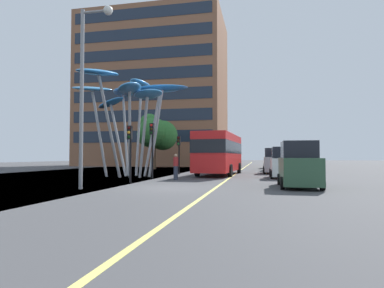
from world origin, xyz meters
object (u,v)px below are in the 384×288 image
Objects in this scene: red_bus at (220,151)px; traffic_light_kerb_far at (152,139)px; street_lamp at (88,75)px; car_side_street at (275,161)px; leaf_sculpture at (130,94)px; car_parked_near at (299,166)px; car_parked_far at (274,162)px; traffic_light_island_mid at (179,147)px; traffic_light_kerb_near at (130,141)px; car_far_side at (272,160)px; car_parked_mid at (284,164)px; pedestrian at (176,167)px.

traffic_light_kerb_far reaches higher than red_bus.
traffic_light_kerb_far is 8.10m from street_lamp.
street_lamp reaches higher than car_side_street.
leaf_sculpture is 2.40× the size of car_parked_near.
car_parked_far is 0.46× the size of street_lamp.
car_parked_far is at bearing 22.18° from traffic_light_island_mid.
car_parked_far is (8.65, 8.92, -1.72)m from traffic_light_kerb_far.
car_parked_near is at bearing -87.39° from car_parked_far.
traffic_light_kerb_near is 27.21m from car_far_side.
car_parked_near is at bearing -26.44° from traffic_light_kerb_far.
traffic_light_kerb_near is 0.83× the size of car_parked_far.
leaf_sculpture is 3.06× the size of traffic_light_island_mid.
car_parked_mid is at bearing 4.19° from leaf_sculpture.
leaf_sculpture is 14.20m from car_parked_far.
traffic_light_kerb_near is (2.27, -5.37, -3.88)m from leaf_sculpture.
traffic_light_island_mid is at bearing 85.13° from street_lamp.
street_lamp reaches higher than car_far_side.
street_lamp reaches higher than red_bus.
leaf_sculpture is 2.50× the size of car_parked_far.
traffic_light_island_mid is 9.18m from car_parked_mid.
traffic_light_kerb_far reaches higher than traffic_light_kerb_near.
car_parked_far is (-0.62, 13.53, 0.00)m from car_parked_near.
red_bus is at bearing 31.89° from leaf_sculpture.
leaf_sculpture reaches higher than car_side_street.
car_side_street reaches higher than pedestrian.
traffic_light_island_mid reaches higher than car_parked_mid.
red_bus is 14.48m from street_lamp.
traffic_light_island_mid is 18.39m from car_far_side.
leaf_sculpture is at bearing 112.86° from traffic_light_kerb_near.
traffic_light_kerb_far is (0.10, 3.72, 0.36)m from traffic_light_kerb_near.
traffic_light_island_mid is at bearing 130.61° from car_parked_near.
leaf_sculpture is 2.53× the size of car_far_side.
traffic_light_kerb_far reaches higher than traffic_light_island_mid.
car_parked_near is at bearing -89.28° from car_side_street.
traffic_light_island_mid is 8.89m from car_parked_far.
street_lamp is (-9.47, -29.56, 4.41)m from car_far_side.
car_parked_mid is 12.63m from car_side_street.
traffic_light_kerb_far reaches higher than car_parked_mid.
car_parked_mid is at bearing 34.20° from traffic_light_kerb_near.
traffic_light_kerb_far is 0.99× the size of car_parked_mid.
car_parked_near is (8.75, -10.21, -1.33)m from traffic_light_island_mid.
leaf_sculpture is 18.40m from car_side_street.
car_parked_near reaches higher than car_side_street.
street_lamp is at bearing -109.99° from pedestrian.
car_side_street is at bearing -88.59° from car_far_side.
car_far_side is (4.80, 16.29, -0.94)m from red_bus.
car_parked_near is 7.10m from car_parked_mid.
car_parked_far is at bearing 93.44° from car_parked_mid.
car_side_street is (-0.25, 19.72, -0.02)m from car_parked_near.
car_parked_near is at bearing -63.01° from red_bus.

